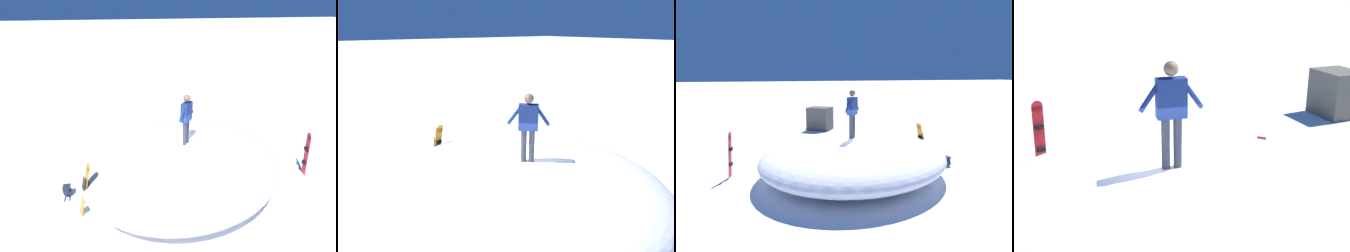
{
  "view_description": "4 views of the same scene",
  "coord_description": "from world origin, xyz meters",
  "views": [
    {
      "loc": [
        3.02,
        7.85,
        5.89
      ],
      "look_at": [
        0.93,
        -0.14,
        2.18
      ],
      "focal_mm": 29.0,
      "sensor_mm": 36.0,
      "label": 1
    },
    {
      "loc": [
        -4.5,
        4.09,
        4.67
      ],
      "look_at": [
        0.77,
        0.15,
        2.33
      ],
      "focal_mm": 29.5,
      "sensor_mm": 36.0,
      "label": 2
    },
    {
      "loc": [
        -2.82,
        -10.33,
        3.83
      ],
      "look_at": [
        -0.08,
        -0.36,
        1.93
      ],
      "focal_mm": 31.35,
      "sensor_mm": 36.0,
      "label": 3
    },
    {
      "loc": [
        3.91,
        -5.61,
        4.4
      ],
      "look_at": [
        0.2,
        0.28,
        2.02
      ],
      "focal_mm": 46.2,
      "sensor_mm": 36.0,
      "label": 4
    }
  ],
  "objects": [
    {
      "name": "snowboarder_standing",
      "position": [
        0.29,
        -0.17,
        2.47
      ],
      "size": [
        0.79,
        0.84,
        1.77
      ],
      "color": "#333842",
      "rests_on": "snow_mound"
    },
    {
      "name": "rock_outcrop",
      "position": [
        0.78,
        9.25,
        0.64
      ],
      "size": [
        1.91,
        2.81,
        1.52
      ],
      "color": "#5C574A",
      "rests_on": "ground"
    },
    {
      "name": "snow_mound",
      "position": [
        0.39,
        -0.2,
        0.72
      ],
      "size": [
        9.8,
        9.63,
        1.44
      ],
      "primitive_type": "ellipsoid",
      "rotation": [
        0.0,
        0.0,
        0.65
      ],
      "color": "white",
      "rests_on": "ground"
    },
    {
      "name": "backpack_far",
      "position": [
        0.03,
        4.44,
        0.22
      ],
      "size": [
        0.37,
        0.52,
        0.44
      ],
      "color": "maroon",
      "rests_on": "ground"
    },
    {
      "name": "ground",
      "position": [
        0.0,
        0.0,
        0.0
      ],
      "size": [
        240.0,
        240.0,
        0.0
      ],
      "primitive_type": "plane",
      "color": "white"
    },
    {
      "name": "snowboard_secondary_upright",
      "position": [
        -4.09,
        0.74,
        0.89
      ],
      "size": [
        0.21,
        0.3,
        1.73
      ],
      "color": "red",
      "rests_on": "ground"
    }
  ]
}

